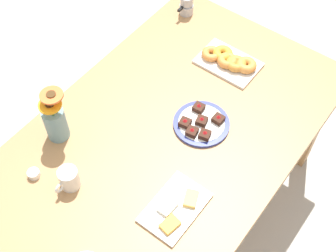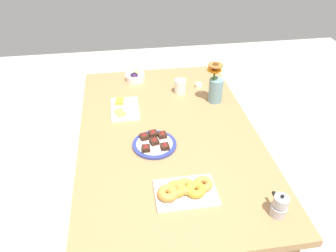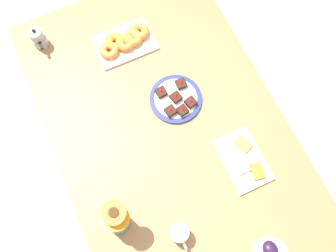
# 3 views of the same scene
# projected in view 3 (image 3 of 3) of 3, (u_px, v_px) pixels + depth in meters

# --- Properties ---
(ground_plane) EXTENTS (6.00, 6.00, 0.00)m
(ground_plane) POSITION_uv_depth(u_px,v_px,m) (168.00, 165.00, 2.36)
(ground_plane) COLOR #B7B2A8
(dining_table) EXTENTS (1.60, 1.00, 0.74)m
(dining_table) POSITION_uv_depth(u_px,v_px,m) (168.00, 135.00, 1.74)
(dining_table) COLOR #A87A4C
(dining_table) RESTS_ON ground_plane
(coffee_mug) EXTENTS (0.11, 0.08, 0.10)m
(coffee_mug) POSITION_uv_depth(u_px,v_px,m) (179.00, 233.00, 1.47)
(coffee_mug) COLOR white
(coffee_mug) RESTS_ON dining_table
(cheese_platter) EXTENTS (0.26, 0.17, 0.03)m
(cheese_platter) POSITION_uv_depth(u_px,v_px,m) (244.00, 160.00, 1.61)
(cheese_platter) COLOR white
(cheese_platter) RESTS_ON dining_table
(croissant_platter) EXTENTS (0.19, 0.29, 0.05)m
(croissant_platter) POSITION_uv_depth(u_px,v_px,m) (125.00, 41.00, 1.78)
(croissant_platter) COLOR white
(croissant_platter) RESTS_ON dining_table
(dessert_plate) EXTENTS (0.24, 0.24, 0.05)m
(dessert_plate) POSITION_uv_depth(u_px,v_px,m) (176.00, 99.00, 1.70)
(dessert_plate) COLOR navy
(dessert_plate) RESTS_ON dining_table
(flower_vase) EXTENTS (0.11, 0.11, 0.27)m
(flower_vase) POSITION_uv_depth(u_px,v_px,m) (117.00, 221.00, 1.44)
(flower_vase) COLOR #6B939E
(flower_vase) RESTS_ON dining_table
(moka_pot) EXTENTS (0.11, 0.07, 0.12)m
(moka_pot) POSITION_uv_depth(u_px,v_px,m) (38.00, 38.00, 1.75)
(moka_pot) COLOR #B7B7BC
(moka_pot) RESTS_ON dining_table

